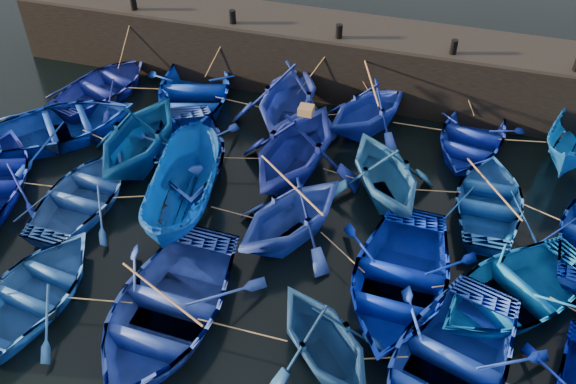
# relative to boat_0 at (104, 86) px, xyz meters

# --- Properties ---
(ground) EXTENTS (120.00, 120.00, 0.00)m
(ground) POSITION_rel_boat_0_xyz_m (8.54, -7.35, -0.47)
(ground) COLOR black
(ground) RESTS_ON ground
(quay_wall) EXTENTS (26.00, 2.50, 2.50)m
(quay_wall) POSITION_rel_boat_0_xyz_m (8.54, 3.15, 0.78)
(quay_wall) COLOR black
(quay_wall) RESTS_ON ground
(quay_top) EXTENTS (26.00, 2.50, 0.12)m
(quay_top) POSITION_rel_boat_0_xyz_m (8.54, 3.15, 2.09)
(quay_top) COLOR black
(quay_top) RESTS_ON quay_wall
(bollard_0) EXTENTS (0.24, 0.24, 0.50)m
(bollard_0) POSITION_rel_boat_0_xyz_m (0.54, 2.25, 2.40)
(bollard_0) COLOR black
(bollard_0) RESTS_ON quay_top
(bollard_1) EXTENTS (0.24, 0.24, 0.50)m
(bollard_1) POSITION_rel_boat_0_xyz_m (4.54, 2.25, 2.40)
(bollard_1) COLOR black
(bollard_1) RESTS_ON quay_top
(bollard_2) EXTENTS (0.24, 0.24, 0.50)m
(bollard_2) POSITION_rel_boat_0_xyz_m (8.54, 2.25, 2.40)
(bollard_2) COLOR black
(bollard_2) RESTS_ON quay_top
(bollard_3) EXTENTS (0.24, 0.24, 0.50)m
(bollard_3) POSITION_rel_boat_0_xyz_m (12.54, 2.25, 2.40)
(bollard_3) COLOR black
(bollard_3) RESTS_ON quay_top
(boat_0) EXTENTS (4.40, 5.26, 0.94)m
(boat_0) POSITION_rel_boat_0_xyz_m (0.00, 0.00, 0.00)
(boat_0) COLOR navy
(boat_0) RESTS_ON ground
(boat_1) EXTENTS (5.53, 6.61, 1.18)m
(boat_1) POSITION_rel_boat_0_xyz_m (3.52, 0.37, 0.12)
(boat_1) COLOR #062DBD
(boat_1) RESTS_ON ground
(boat_2) EXTENTS (4.09, 4.70, 2.41)m
(boat_2) POSITION_rel_boat_0_xyz_m (7.26, 0.18, 0.74)
(boat_2) COLOR #20349C
(boat_2) RESTS_ON ground
(boat_3) EXTENTS (4.83, 5.00, 2.01)m
(boat_3) POSITION_rel_boat_0_xyz_m (10.08, 0.60, 0.54)
(boat_3) COLOR blue
(boat_3) RESTS_ON ground
(boat_4) EXTENTS (3.95, 5.02, 0.95)m
(boat_4) POSITION_rel_boat_0_xyz_m (13.69, 0.63, 0.00)
(boat_4) COLOR #1025A2
(boat_4) RESTS_ON ground
(boat_6) EXTENTS (6.43, 6.35, 1.09)m
(boat_6) POSITION_rel_boat_0_xyz_m (-0.11, -2.87, 0.08)
(boat_6) COLOR #0A2E94
(boat_6) RESTS_ON ground
(boat_7) EXTENTS (4.04, 4.65, 2.40)m
(boat_7) POSITION_rel_boat_0_xyz_m (3.25, -3.34, 0.73)
(boat_7) COLOR navy
(boat_7) RESTS_ON ground
(boat_8) EXTENTS (5.53, 6.25, 1.07)m
(boat_8) POSITION_rel_boat_0_xyz_m (4.77, -3.05, 0.07)
(boat_8) COLOR #1E40A9
(boat_8) RESTS_ON ground
(boat_9) EXTENTS (4.93, 5.48, 2.55)m
(boat_9) POSITION_rel_boat_0_xyz_m (8.35, -2.58, 0.81)
(boat_9) COLOR navy
(boat_9) RESTS_ON ground
(boat_10) EXTENTS (5.11, 5.30, 2.14)m
(boat_10) POSITION_rel_boat_0_xyz_m (11.27, -2.79, 0.60)
(boat_10) COLOR #21609A
(boat_10) RESTS_ON ground
(boat_11) EXTENTS (3.18, 4.42, 0.91)m
(boat_11) POSITION_rel_boat_0_xyz_m (14.49, -2.51, -0.01)
(boat_11) COLOR #12499E
(boat_11) RESTS_ON ground
(boat_14) EXTENTS (3.42, 4.63, 0.93)m
(boat_14) POSITION_rel_boat_0_xyz_m (2.48, -5.77, -0.00)
(boat_14) COLOR #25509B
(boat_14) RESTS_ON ground
(boat_15) EXTENTS (2.50, 5.07, 1.88)m
(boat_15) POSITION_rel_boat_0_xyz_m (5.58, -5.28, 0.47)
(boat_15) COLOR #063F8F
(boat_15) RESTS_ON ground
(boat_16) EXTENTS (4.99, 5.21, 2.12)m
(boat_16) POSITION_rel_boat_0_xyz_m (9.00, -5.40, 0.59)
(boat_16) COLOR blue
(boat_16) RESTS_ON ground
(boat_17) EXTENTS (4.15, 5.65, 1.14)m
(boat_17) POSITION_rel_boat_0_xyz_m (12.30, -6.56, 0.10)
(boat_17) COLOR #0019A3
(boat_17) RESTS_ON ground
(boat_18) EXTENTS (6.05, 6.14, 1.04)m
(boat_18) POSITION_rel_boat_0_xyz_m (15.27, -6.03, 0.05)
(boat_18) COLOR #065CB9
(boat_18) RESTS_ON ground
(boat_21) EXTENTS (3.82, 4.94, 0.95)m
(boat_21) POSITION_rel_boat_0_xyz_m (3.18, -9.59, 0.00)
(boat_21) COLOR #1E54A1
(boat_21) RESTS_ON ground
(boat_22) EXTENTS (4.38, 5.97, 1.21)m
(boat_22) POSITION_rel_boat_0_xyz_m (6.79, -9.25, 0.13)
(boat_22) COLOR #213B99
(boat_22) RESTS_ON ground
(boat_23) EXTENTS (4.81, 4.81, 1.92)m
(boat_23) POSITION_rel_boat_0_xyz_m (10.93, -9.26, 0.49)
(boat_23) COLOR navy
(boat_23) RESTS_ON ground
(boat_24) EXTENTS (5.42, 6.47, 1.15)m
(boat_24) POSITION_rel_boat_0_xyz_m (13.80, -8.88, 0.11)
(boat_24) COLOR #1235C2
(boat_24) RESTS_ON ground
(wooden_crate) EXTENTS (0.44, 0.41, 0.25)m
(wooden_crate) POSITION_rel_boat_0_xyz_m (8.65, -2.58, 2.21)
(wooden_crate) COLOR olive
(wooden_crate) RESTS_ON boat_9
(mooring_ropes) EXTENTS (17.07, 11.78, 2.10)m
(mooring_ropes) POSITION_rel_boat_0_xyz_m (8.41, -2.59, 0.39)
(mooring_ropes) COLOR tan
(mooring_ropes) RESTS_ON ground
(loose_oars) EXTENTS (9.96, 11.94, 1.27)m
(loose_oars) POSITION_rel_boat_0_xyz_m (10.09, -4.14, 1.12)
(loose_oars) COLOR #99724C
(loose_oars) RESTS_ON ground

